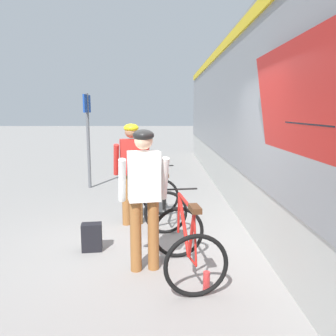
{
  "coord_description": "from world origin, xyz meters",
  "views": [
    {
      "loc": [
        0.15,
        -4.79,
        1.98
      ],
      "look_at": [
        0.22,
        0.75,
        1.05
      ],
      "focal_mm": 36.67,
      "sensor_mm": 36.0,
      "label": 1
    }
  ],
  "objects": [
    {
      "name": "ground_plane",
      "position": [
        0.0,
        0.0,
        0.0
      ],
      "size": [
        80.0,
        80.0,
        0.0
      ],
      "primitive_type": "plane",
      "color": "gray"
    },
    {
      "name": "cyclist_near_in_white",
      "position": [
        -0.09,
        -0.72,
        1.05
      ],
      "size": [
        0.65,
        0.39,
        1.76
      ],
      "color": "#935B2D",
      "rests_on": "ground"
    },
    {
      "name": "cyclist_far_in_red",
      "position": [
        -0.4,
        1.03,
        1.05
      ],
      "size": [
        0.65,
        0.4,
        1.76
      ],
      "color": "#935B2D",
      "rests_on": "ground"
    },
    {
      "name": "bicycle_near_red",
      "position": [
        0.42,
        -0.88,
        0.4
      ],
      "size": [
        0.86,
        1.16,
        0.99
      ],
      "color": "black",
      "rests_on": "ground"
    },
    {
      "name": "bicycle_far_black",
      "position": [
        0.13,
        1.06,
        0.4
      ],
      "size": [
        0.81,
        1.13,
        0.99
      ],
      "color": "black",
      "rests_on": "ground"
    },
    {
      "name": "backpack_on_platform",
      "position": [
        -0.88,
        -0.12,
        0.2
      ],
      "size": [
        0.3,
        0.21,
        0.4
      ],
      "primitive_type": "cube",
      "rotation": [
        0.0,
        0.0,
        0.12
      ],
      "color": "black",
      "rests_on": "ground"
    },
    {
      "name": "water_bottle_near_the_bikes",
      "position": [
        0.62,
        -1.26,
        0.11
      ],
      "size": [
        0.08,
        0.08,
        0.22
      ],
      "primitive_type": "cylinder",
      "color": "red",
      "rests_on": "ground"
    },
    {
      "name": "platform_sign_post",
      "position": [
        -1.78,
        3.94,
        1.62
      ],
      "size": [
        0.08,
        0.7,
        2.4
      ],
      "color": "#595B60",
      "rests_on": "ground"
    }
  ]
}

